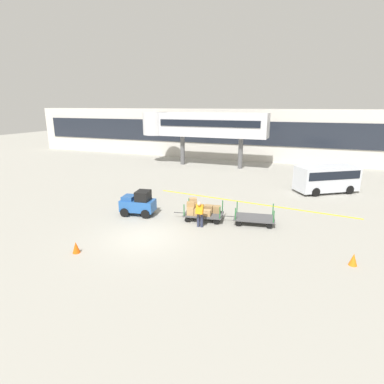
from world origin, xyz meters
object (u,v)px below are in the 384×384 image
baggage_cart_lead (201,210)px  baggage_cart_middle (254,218)px  baggage_tug (138,203)px  shuttle_van (327,177)px  baggage_handler (200,213)px  safety_cone_far (76,247)px  safety_cone_near (353,259)px

baggage_cart_lead → baggage_cart_middle: 3.15m
baggage_tug → shuttle_van: bearing=42.0°
baggage_tug → baggage_handler: bearing=-7.4°
shuttle_van → safety_cone_far: bearing=-125.4°
baggage_cart_lead → shuttle_van: shuttle_van is taller
baggage_tug → baggage_cart_lead: baggage_tug is taller
baggage_handler → safety_cone_near: (7.67, -1.67, -0.59)m
baggage_cart_middle → safety_cone_near: (4.90, -3.35, -0.07)m
baggage_cart_middle → safety_cone_far: size_ratio=5.59×
baggage_tug → baggage_cart_lead: 4.02m
baggage_cart_middle → safety_cone_far: bearing=-136.4°
baggage_cart_lead → shuttle_van: 11.78m
baggage_handler → safety_cone_far: bearing=-130.4°
baggage_cart_middle → safety_cone_near: baggage_cart_middle is taller
baggage_tug → shuttle_van: size_ratio=0.45×
baggage_cart_lead → baggage_tug: bearing=-170.4°
baggage_cart_lead → baggage_handler: (0.34, -1.22, 0.30)m
shuttle_van → safety_cone_far: 19.23m
shuttle_van → safety_cone_near: 12.31m
baggage_tug → baggage_handler: 4.34m
safety_cone_near → baggage_tug: bearing=169.4°
shuttle_van → safety_cone_near: (0.86, -12.24, -0.96)m
shuttle_van → safety_cone_far: (-11.13, -15.65, -0.96)m
shuttle_van → safety_cone_near: shuttle_van is taller
baggage_handler → shuttle_van: 12.58m
safety_cone_far → safety_cone_near: bearing=15.9°
safety_cone_near → baggage_cart_middle: bearing=145.6°
baggage_cart_middle → safety_cone_far: baggage_cart_middle is taller
safety_cone_far → baggage_cart_middle: bearing=43.6°
baggage_cart_lead → shuttle_van: bearing=52.6°
baggage_cart_lead → baggage_cart_middle: bearing=8.3°
baggage_cart_middle → safety_cone_near: size_ratio=5.59×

